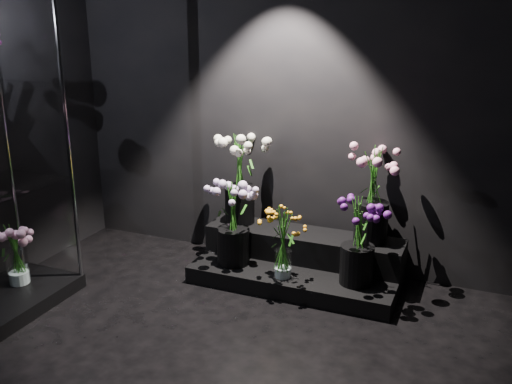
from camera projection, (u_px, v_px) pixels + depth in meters
The scene contains 8 objects.
wall_back at pixel (299, 98), 4.52m from camera, with size 4.00×4.00×0.00m, color black.
display_riser at pixel (299, 261), 4.56m from camera, with size 1.60×0.71×0.36m.
bouquet_orange_bells at pixel (283, 243), 4.22m from camera, with size 0.27×0.27×0.55m.
bouquet_lilac at pixel (233, 219), 4.44m from camera, with size 0.42×0.42×0.65m.
bouquet_purple at pixel (358, 238), 4.11m from camera, with size 0.41×0.41×0.65m.
bouquet_cream_roses at pixel (240, 171), 4.68m from camera, with size 0.45×0.45×0.76m.
bouquet_pink_roses at pixel (373, 189), 4.29m from camera, with size 0.38×0.38×0.74m.
bouquet_case_base_pink at pixel (16, 251), 4.20m from camera, with size 0.40×0.40×0.49m.
Camera 1 is at (1.43, -2.31, 2.04)m, focal length 40.00 mm.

